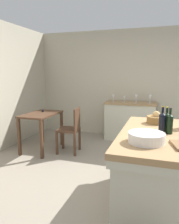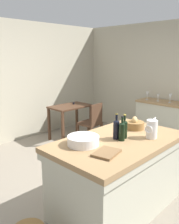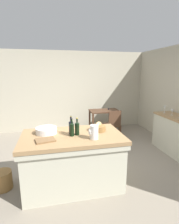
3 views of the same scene
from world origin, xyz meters
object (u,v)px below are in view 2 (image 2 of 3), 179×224
Objects in this scene: writing_desk at (70,111)px; wash_bowl at (83,140)px; wine_bottle_amber at (116,129)px; bread_basket at (134,124)px; island_table at (118,172)px; wine_glass_right at (147,94)px; side_cabinet at (164,122)px; wine_bottle_green at (122,131)px; wooden_chair at (92,122)px; wine_glass_left at (170,97)px; pitcher at (152,129)px; wine_glass_middle at (158,96)px; cutting_board at (106,153)px; wine_bottle_dark at (124,128)px.

writing_desk is 2.58× the size of wash_bowl.
wine_bottle_amber is (0.40, -0.14, 0.08)m from wash_bowl.
island_table is at bearing -167.62° from bread_basket.
wine_bottle_amber reaches higher than wine_glass_right.
side_cabinet is 4.10× the size of wine_bottle_green.
wine_glass_right reaches higher than wash_bowl.
wooden_chair is at bearing 52.61° from wine_bottle_green.
island_table is at bearing -118.66° from writing_desk.
pitcher is at bearing -159.22° from wine_glass_left.
side_cabinet is 1.32× the size of wooden_chair.
wash_bowl is 1.39× the size of bread_basket.
wooden_chair is at bearing 62.36° from pitcher.
side_cabinet is 0.57m from wine_glass_middle.
cutting_board is at bearing -160.60° from wine_glass_middle.
wine_bottle_amber is (-0.01, 0.03, 0.55)m from island_table.
wooden_chair is at bearing 46.91° from cutting_board.
wine_bottle_green is 1.91× the size of wine_glass_middle.
writing_desk is at bearing 135.23° from wine_glass_right.
wine_glass_middle is (2.54, 0.92, -0.02)m from wine_bottle_green.
wash_bowl is (-0.72, 0.42, -0.06)m from pitcher.
bread_basket reaches higher than writing_desk.
island_table reaches higher than side_cabinet.
wine_glass_left is at bearing 14.55° from cutting_board.
writing_desk is 2.77m from wash_bowl.
island_table is at bearing 141.42° from pitcher.
pitcher is 1.03× the size of bread_basket.
wooden_chair is 3.59× the size of bread_basket.
wine_glass_middle is at bearing 19.85° from wine_bottle_green.
pitcher is 0.74× the size of wash_bowl.
cutting_board is at bearing -133.09° from wooden_chair.
wine_bottle_dark is 2.52m from wine_glass_left.
side_cabinet is (2.57, 0.72, -0.04)m from island_table.
wine_bottle_green is at bearing -118.39° from writing_desk.
cutting_board is (-0.90, -0.27, -0.05)m from bread_basket.
bread_basket is (-2.10, -0.62, 0.52)m from side_cabinet.
writing_desk is 4.85× the size of wine_glass_left.
pitcher is 0.75m from cutting_board.
island_table is 2.68m from writing_desk.
wine_bottle_amber is at bearing -161.79° from wine_glass_middle.
wine_bottle_green is at bearing -102.88° from island_table.
bread_basket is (0.47, 0.10, 0.48)m from island_table.
wine_glass_right is (1.23, -1.22, 0.38)m from writing_desk.
wine_bottle_amber reaches higher than wine_glass_middle.
side_cabinet is at bearing 16.52° from wine_bottle_green.
wine_glass_right is (2.51, 1.13, 0.53)m from island_table.
wine_glass_left is at bearing 13.50° from bread_basket.
wooden_chair is 2.93× the size of wine_bottle_amber.
wooden_chair is 1.72m from wine_glass_left.
wash_bowl is at bearing -128.01° from writing_desk.
writing_desk is at bearing 70.13° from bread_basket.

